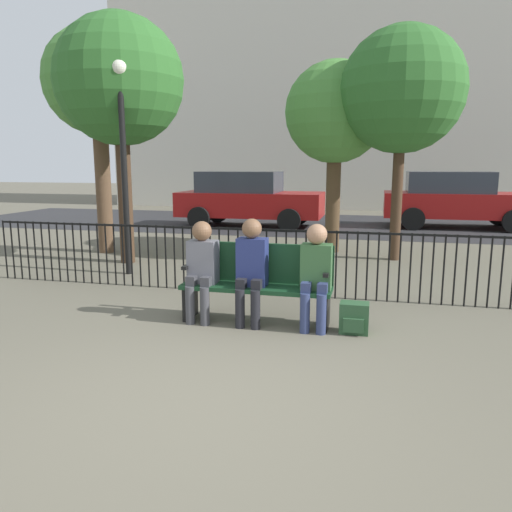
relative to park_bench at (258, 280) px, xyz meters
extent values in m
plane|color=#605B4C|center=(0.00, -2.20, -0.49)|extent=(80.00, 80.00, 0.00)
cube|color=#14381E|center=(0.00, -0.08, -0.07)|extent=(1.76, 0.45, 0.05)
cube|color=#14381E|center=(0.00, 0.12, 0.19)|extent=(1.76, 0.05, 0.47)
cube|color=black|center=(-0.82, -0.08, -0.29)|extent=(0.06, 0.38, 0.40)
cube|color=black|center=(0.82, -0.08, -0.29)|extent=(0.06, 0.38, 0.40)
cube|color=black|center=(-0.82, -0.08, 0.16)|extent=(0.06, 0.38, 0.04)
cube|color=black|center=(0.82, -0.08, 0.16)|extent=(0.06, 0.38, 0.04)
cylinder|color=#3D3D42|center=(-0.74, -0.30, -0.27)|extent=(0.11, 0.11, 0.45)
cylinder|color=#3D3D42|center=(-0.56, -0.30, -0.27)|extent=(0.11, 0.11, 0.45)
cube|color=#3D3D42|center=(-0.74, -0.20, 0.01)|extent=(0.11, 0.20, 0.12)
cube|color=#3D3D42|center=(-0.56, -0.20, 0.01)|extent=(0.11, 0.20, 0.12)
cube|color=slate|center=(-0.65, -0.08, 0.21)|extent=(0.34, 0.22, 0.51)
sphere|color=brown|center=(-0.65, -0.10, 0.58)|extent=(0.23, 0.23, 0.23)
cylinder|color=black|center=(-0.13, -0.30, -0.27)|extent=(0.11, 0.11, 0.45)
cylinder|color=black|center=(0.05, -0.30, -0.27)|extent=(0.11, 0.11, 0.45)
cube|color=black|center=(-0.13, -0.20, 0.01)|extent=(0.11, 0.20, 0.12)
cube|color=black|center=(0.05, -0.20, 0.01)|extent=(0.11, 0.20, 0.12)
cube|color=navy|center=(-0.04, -0.08, 0.23)|extent=(0.34, 0.22, 0.56)
sphere|color=brown|center=(-0.04, -0.10, 0.63)|extent=(0.23, 0.23, 0.23)
cylinder|color=navy|center=(0.61, -0.30, -0.27)|extent=(0.11, 0.11, 0.45)
cylinder|color=navy|center=(0.79, -0.30, -0.27)|extent=(0.11, 0.11, 0.45)
cube|color=navy|center=(0.61, -0.20, 0.01)|extent=(0.11, 0.20, 0.12)
cube|color=navy|center=(0.79, -0.20, 0.01)|extent=(0.11, 0.20, 0.12)
cube|color=#335B33|center=(0.70, -0.08, 0.21)|extent=(0.34, 0.22, 0.51)
sphere|color=#A37556|center=(0.70, -0.10, 0.59)|extent=(0.23, 0.23, 0.23)
cube|color=#284C2D|center=(1.14, -0.17, -0.32)|extent=(0.32, 0.21, 0.34)
cube|color=#284C2D|center=(1.14, -0.30, -0.37)|extent=(0.22, 0.04, 0.15)
cylinder|color=black|center=(-4.50, 1.22, -0.02)|extent=(0.02, 0.02, 0.95)
cylinder|color=black|center=(-4.36, 1.22, -0.02)|extent=(0.02, 0.02, 0.95)
cylinder|color=black|center=(-4.22, 1.22, -0.02)|extent=(0.02, 0.02, 0.95)
cylinder|color=black|center=(-4.08, 1.22, -0.02)|extent=(0.02, 0.02, 0.95)
cylinder|color=black|center=(-3.94, 1.22, -0.02)|extent=(0.02, 0.02, 0.95)
cylinder|color=black|center=(-3.80, 1.22, -0.02)|extent=(0.02, 0.02, 0.95)
cylinder|color=black|center=(-3.66, 1.22, -0.02)|extent=(0.02, 0.02, 0.95)
cylinder|color=black|center=(-3.52, 1.22, -0.02)|extent=(0.02, 0.02, 0.95)
cylinder|color=black|center=(-3.38, 1.22, -0.02)|extent=(0.02, 0.02, 0.95)
cylinder|color=black|center=(-3.24, 1.22, -0.02)|extent=(0.02, 0.02, 0.95)
cylinder|color=black|center=(-3.10, 1.22, -0.02)|extent=(0.02, 0.02, 0.95)
cylinder|color=black|center=(-2.96, 1.22, -0.02)|extent=(0.02, 0.02, 0.95)
cylinder|color=black|center=(-2.82, 1.22, -0.02)|extent=(0.02, 0.02, 0.95)
cylinder|color=black|center=(-2.68, 1.22, -0.02)|extent=(0.02, 0.02, 0.95)
cylinder|color=black|center=(-2.54, 1.22, -0.02)|extent=(0.02, 0.02, 0.95)
cylinder|color=black|center=(-2.40, 1.22, -0.02)|extent=(0.02, 0.02, 0.95)
cylinder|color=black|center=(-2.26, 1.22, -0.02)|extent=(0.02, 0.02, 0.95)
cylinder|color=black|center=(-2.12, 1.22, -0.02)|extent=(0.02, 0.02, 0.95)
cylinder|color=black|center=(-1.98, 1.22, -0.02)|extent=(0.02, 0.02, 0.95)
cylinder|color=black|center=(-1.84, 1.22, -0.02)|extent=(0.02, 0.02, 0.95)
cylinder|color=black|center=(-1.70, 1.22, -0.02)|extent=(0.02, 0.02, 0.95)
cylinder|color=black|center=(-1.56, 1.22, -0.02)|extent=(0.02, 0.02, 0.95)
cylinder|color=black|center=(-1.42, 1.22, -0.02)|extent=(0.02, 0.02, 0.95)
cylinder|color=black|center=(-1.28, 1.22, -0.02)|extent=(0.02, 0.02, 0.95)
cylinder|color=black|center=(-1.14, 1.22, -0.02)|extent=(0.02, 0.02, 0.95)
cylinder|color=black|center=(-1.00, 1.22, -0.02)|extent=(0.02, 0.02, 0.95)
cylinder|color=black|center=(-0.86, 1.22, -0.02)|extent=(0.02, 0.02, 0.95)
cylinder|color=black|center=(-0.72, 1.22, -0.02)|extent=(0.02, 0.02, 0.95)
cylinder|color=black|center=(-0.58, 1.22, -0.02)|extent=(0.02, 0.02, 0.95)
cylinder|color=black|center=(-0.44, 1.22, -0.02)|extent=(0.02, 0.02, 0.95)
cylinder|color=black|center=(-0.30, 1.22, -0.02)|extent=(0.02, 0.02, 0.95)
cylinder|color=black|center=(-0.16, 1.22, -0.02)|extent=(0.02, 0.02, 0.95)
cylinder|color=black|center=(-0.02, 1.22, -0.02)|extent=(0.02, 0.02, 0.95)
cylinder|color=black|center=(0.12, 1.22, -0.02)|extent=(0.02, 0.02, 0.95)
cylinder|color=black|center=(0.26, 1.22, -0.02)|extent=(0.02, 0.02, 0.95)
cylinder|color=black|center=(0.40, 1.22, -0.02)|extent=(0.02, 0.02, 0.95)
cylinder|color=black|center=(0.54, 1.22, -0.02)|extent=(0.02, 0.02, 0.95)
cylinder|color=black|center=(0.68, 1.22, -0.02)|extent=(0.02, 0.02, 0.95)
cylinder|color=black|center=(0.82, 1.22, -0.02)|extent=(0.02, 0.02, 0.95)
cylinder|color=black|center=(0.96, 1.22, -0.02)|extent=(0.02, 0.02, 0.95)
cylinder|color=black|center=(1.10, 1.22, -0.02)|extent=(0.02, 0.02, 0.95)
cylinder|color=black|center=(1.24, 1.22, -0.02)|extent=(0.02, 0.02, 0.95)
cylinder|color=black|center=(1.38, 1.22, -0.02)|extent=(0.02, 0.02, 0.95)
cylinder|color=black|center=(1.52, 1.22, -0.02)|extent=(0.02, 0.02, 0.95)
cylinder|color=black|center=(1.66, 1.22, -0.02)|extent=(0.02, 0.02, 0.95)
cylinder|color=black|center=(1.80, 1.22, -0.02)|extent=(0.02, 0.02, 0.95)
cylinder|color=black|center=(1.94, 1.22, -0.02)|extent=(0.02, 0.02, 0.95)
cylinder|color=black|center=(2.08, 1.22, -0.02)|extent=(0.02, 0.02, 0.95)
cylinder|color=black|center=(2.22, 1.22, -0.02)|extent=(0.02, 0.02, 0.95)
cylinder|color=black|center=(2.36, 1.22, -0.02)|extent=(0.02, 0.02, 0.95)
cylinder|color=black|center=(2.50, 1.22, -0.02)|extent=(0.02, 0.02, 0.95)
cylinder|color=black|center=(2.64, 1.22, -0.02)|extent=(0.02, 0.02, 0.95)
cylinder|color=black|center=(2.78, 1.22, -0.02)|extent=(0.02, 0.02, 0.95)
cylinder|color=black|center=(2.92, 1.22, -0.02)|extent=(0.02, 0.02, 0.95)
cube|color=black|center=(0.00, 1.22, 0.44)|extent=(9.00, 0.03, 0.03)
cylinder|color=brown|center=(-4.19, 3.81, 0.95)|extent=(0.31, 0.31, 2.89)
sphere|color=#478438|center=(-4.19, 3.81, 2.99)|extent=(2.14, 2.14, 2.14)
cylinder|color=#422D1E|center=(-3.23, 2.91, 0.84)|extent=(0.26, 0.26, 2.68)
sphere|color=#2D6628|center=(-3.23, 2.91, 2.82)|extent=(2.30, 2.30, 2.30)
cylinder|color=#4C3823|center=(0.44, 5.01, 0.66)|extent=(0.30, 0.30, 2.31)
sphere|color=#478438|center=(0.44, 5.01, 2.38)|extent=(2.05, 2.05, 2.05)
cylinder|color=#422D1E|center=(1.70, 4.37, 0.78)|extent=(0.21, 0.21, 2.54)
sphere|color=#2D6628|center=(1.70, 4.37, 2.68)|extent=(2.30, 2.30, 2.30)
cylinder|color=black|center=(-2.73, 2.00, 1.13)|extent=(0.10, 0.10, 3.25)
sphere|color=silver|center=(-2.73, 2.00, 2.84)|extent=(0.28, 0.28, 0.28)
cube|color=#2B2B2D|center=(0.00, 9.80, -0.49)|extent=(24.00, 6.00, 0.01)
cube|color=maroon|center=(-2.28, 8.70, 0.18)|extent=(4.20, 1.70, 0.70)
cube|color=#2D333D|center=(-2.59, 8.70, 0.83)|extent=(2.31, 1.56, 0.60)
cylinder|color=black|center=(-0.97, 7.83, -0.17)|extent=(0.64, 0.20, 0.64)
cylinder|color=black|center=(-0.97, 9.57, -0.17)|extent=(0.64, 0.20, 0.64)
cylinder|color=black|center=(-3.58, 7.83, -0.17)|extent=(0.64, 0.20, 0.64)
cylinder|color=black|center=(-3.58, 9.57, -0.17)|extent=(0.64, 0.20, 0.64)
cube|color=maroon|center=(3.65, 9.85, 0.18)|extent=(4.20, 1.70, 0.70)
cube|color=#2D333D|center=(3.33, 9.85, 0.83)|extent=(2.31, 1.56, 0.60)
cylinder|color=black|center=(4.95, 10.72, -0.17)|extent=(0.64, 0.20, 0.64)
cylinder|color=black|center=(2.35, 8.98, -0.17)|extent=(0.64, 0.20, 0.64)
cylinder|color=black|center=(2.35, 10.72, -0.17)|extent=(0.64, 0.20, 0.64)
camera|label=1|loc=(1.32, -5.57, 1.36)|focal=35.00mm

